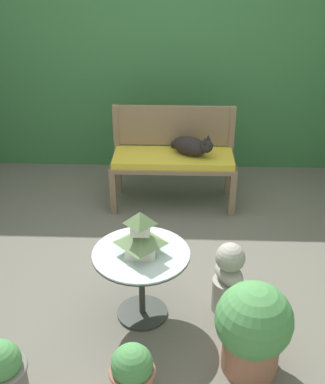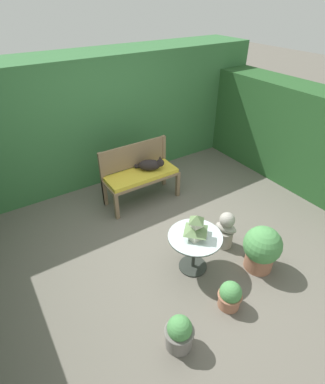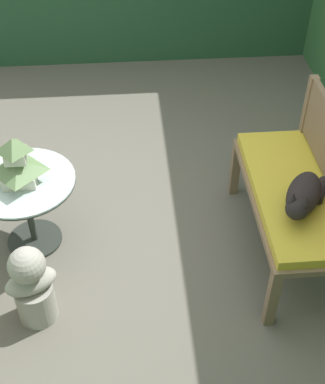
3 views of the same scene
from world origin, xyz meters
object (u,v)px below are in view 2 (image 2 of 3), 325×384
cat (151,165)px  garden_bust (226,230)px  pagoda_birdhouse (196,227)px  potted_plant_bench_left (179,333)px  potted_plant_hedge_corner (262,248)px  garden_bench (142,177)px  potted_plant_patio_mid (230,295)px  patio_table (195,243)px

cat → garden_bust: bearing=-51.8°
pagoda_birdhouse → garden_bust: pagoda_birdhouse is taller
potted_plant_bench_left → potted_plant_hedge_corner: (1.47, 0.29, 0.12)m
garden_bench → potted_plant_hedge_corner: potted_plant_hedge_corner is taller
cat → pagoda_birdhouse: bearing=-73.3°
pagoda_birdhouse → potted_plant_bench_left: (-0.76, -0.74, -0.47)m
cat → pagoda_birdhouse: 1.70m
garden_bust → potted_plant_bench_left: size_ratio=1.34×
garden_bust → potted_plant_patio_mid: 0.99m
garden_bust → potted_plant_bench_left: 1.60m
potted_plant_patio_mid → cat: bearing=80.7°
pagoda_birdhouse → potted_plant_patio_mid: 0.85m
pagoda_birdhouse → potted_plant_patio_mid: pagoda_birdhouse is taller
pagoda_birdhouse → garden_bust: (0.61, 0.08, -0.40)m
cat → patio_table: cat is taller
potted_plant_bench_left → potted_plant_hedge_corner: size_ratio=0.67×
potted_plant_hedge_corner → garden_bench: bearing=103.8°
pagoda_birdhouse → potted_plant_bench_left: pagoda_birdhouse is taller
garden_bench → potted_plant_hedge_corner: 2.18m
potted_plant_hedge_corner → garden_bust: bearing=100.3°
garden_bust → potted_plant_patio_mid: garden_bust is taller
garden_bench → cat: size_ratio=2.89×
garden_bench → potted_plant_bench_left: (-0.95, -2.40, -0.25)m
cat → potted_plant_patio_mid: (-0.38, -2.34, -0.46)m
potted_plant_bench_left → potted_plant_patio_mid: size_ratio=1.18×
pagoda_birdhouse → garden_bust: size_ratio=0.57×
cat → garden_bust: (0.24, -1.57, -0.36)m
pagoda_birdhouse → potted_plant_bench_left: bearing=-135.5°
garden_bust → pagoda_birdhouse: bearing=-105.5°
garden_bench → patio_table: patio_table is taller
cat → garden_bust: 1.63m
cat → potted_plant_patio_mid: size_ratio=1.19×
patio_table → pagoda_birdhouse: bearing=-90.0°
garden_bench → potted_plant_patio_mid: 2.36m
potted_plant_bench_left → patio_table: bearing=44.5°
garden_bust → potted_plant_patio_mid: (-0.62, -0.76, -0.10)m
patio_table → potted_plant_patio_mid: 0.72m
patio_table → garden_bust: size_ratio=1.19×
garden_bust → potted_plant_bench_left: (-1.37, -0.83, -0.07)m
garden_bench → patio_table: bearing=-96.6°
pagoda_birdhouse → potted_plant_hedge_corner: (0.71, -0.46, -0.35)m
garden_bench → cat: cat is taller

